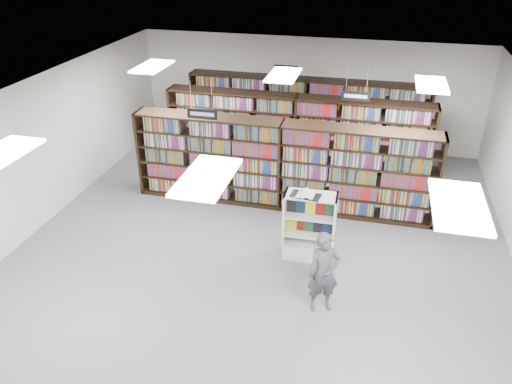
% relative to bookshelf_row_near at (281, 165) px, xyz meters
% --- Properties ---
extents(floor, '(12.00, 12.00, 0.00)m').
position_rel_bookshelf_row_near_xyz_m(floor, '(0.00, -2.00, -1.05)').
color(floor, '#515156').
rests_on(floor, ground).
extents(ceiling, '(10.00, 12.00, 0.10)m').
position_rel_bookshelf_row_near_xyz_m(ceiling, '(0.00, -2.00, 2.15)').
color(ceiling, white).
rests_on(ceiling, wall_back).
extents(wall_back, '(10.00, 0.10, 3.20)m').
position_rel_bookshelf_row_near_xyz_m(wall_back, '(0.00, 4.00, 0.55)').
color(wall_back, silver).
rests_on(wall_back, ground).
extents(wall_left, '(0.10, 12.00, 3.20)m').
position_rel_bookshelf_row_near_xyz_m(wall_left, '(-5.00, -2.00, 0.55)').
color(wall_left, silver).
rests_on(wall_left, ground).
extents(bookshelf_row_near, '(7.00, 0.60, 2.10)m').
position_rel_bookshelf_row_near_xyz_m(bookshelf_row_near, '(0.00, 0.00, 0.00)').
color(bookshelf_row_near, black).
rests_on(bookshelf_row_near, floor).
extents(bookshelf_row_mid, '(7.00, 0.60, 2.10)m').
position_rel_bookshelf_row_near_xyz_m(bookshelf_row_mid, '(0.00, 2.00, 0.00)').
color(bookshelf_row_mid, black).
rests_on(bookshelf_row_mid, floor).
extents(bookshelf_row_far, '(7.00, 0.60, 2.10)m').
position_rel_bookshelf_row_near_xyz_m(bookshelf_row_far, '(0.00, 3.70, 0.00)').
color(bookshelf_row_far, black).
rests_on(bookshelf_row_far, floor).
extents(aisle_sign_left, '(0.65, 0.02, 0.80)m').
position_rel_bookshelf_row_near_xyz_m(aisle_sign_left, '(-1.50, -1.00, 1.48)').
color(aisle_sign_left, '#B2B2B7').
rests_on(aisle_sign_left, ceiling).
extents(aisle_sign_right, '(0.65, 0.02, 0.80)m').
position_rel_bookshelf_row_near_xyz_m(aisle_sign_right, '(1.50, 1.00, 1.48)').
color(aisle_sign_right, '#B2B2B7').
rests_on(aisle_sign_right, ceiling).
extents(aisle_sign_center, '(0.65, 0.02, 0.80)m').
position_rel_bookshelf_row_near_xyz_m(aisle_sign_center, '(-0.50, 3.00, 1.48)').
color(aisle_sign_center, '#B2B2B7').
rests_on(aisle_sign_center, ceiling).
extents(troffer_front_left, '(0.60, 1.20, 0.04)m').
position_rel_bookshelf_row_near_xyz_m(troffer_front_left, '(-3.00, -5.00, 2.11)').
color(troffer_front_left, white).
rests_on(troffer_front_left, ceiling).
extents(troffer_front_center, '(0.60, 1.20, 0.04)m').
position_rel_bookshelf_row_near_xyz_m(troffer_front_center, '(0.00, -5.00, 2.11)').
color(troffer_front_center, white).
rests_on(troffer_front_center, ceiling).
extents(troffer_front_right, '(0.60, 1.20, 0.04)m').
position_rel_bookshelf_row_near_xyz_m(troffer_front_right, '(3.00, -5.00, 2.11)').
color(troffer_front_right, white).
rests_on(troffer_front_right, ceiling).
extents(troffer_back_left, '(0.60, 1.20, 0.04)m').
position_rel_bookshelf_row_near_xyz_m(troffer_back_left, '(-3.00, 0.00, 2.11)').
color(troffer_back_left, white).
rests_on(troffer_back_left, ceiling).
extents(troffer_back_center, '(0.60, 1.20, 0.04)m').
position_rel_bookshelf_row_near_xyz_m(troffer_back_center, '(0.00, 0.00, 2.11)').
color(troffer_back_center, white).
rests_on(troffer_back_center, ceiling).
extents(troffer_back_right, '(0.60, 1.20, 0.04)m').
position_rel_bookshelf_row_near_xyz_m(troffer_back_right, '(3.00, 0.00, 2.11)').
color(troffer_back_right, white).
rests_on(troffer_back_right, ceiling).
extents(endcap_display, '(1.03, 0.53, 1.42)m').
position_rel_bookshelf_row_near_xyz_m(endcap_display, '(0.96, -1.89, -0.57)').
color(endcap_display, white).
rests_on(endcap_display, floor).
extents(open_book, '(0.60, 0.39, 0.13)m').
position_rel_bookshelf_row_near_xyz_m(open_book, '(0.86, -2.01, 0.40)').
color(open_book, black).
rests_on(open_book, endcap_display).
extents(shopper, '(0.65, 0.55, 1.52)m').
position_rel_bookshelf_row_near_xyz_m(shopper, '(1.43, -3.42, -0.29)').
color(shopper, '#4C4650').
rests_on(shopper, floor).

